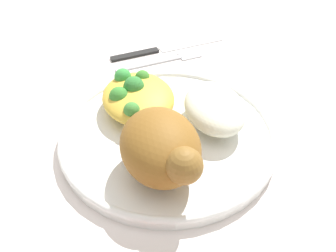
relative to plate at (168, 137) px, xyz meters
name	(u,v)px	position (x,y,z in m)	size (l,w,h in m)	color
ground_plane	(168,143)	(0.00, 0.00, -0.01)	(2.00, 2.00, 0.00)	silver
plate	(168,137)	(0.00, 0.00, 0.00)	(0.28, 0.28, 0.02)	white
roasted_chicken	(162,148)	(0.06, -0.02, 0.05)	(0.12, 0.09, 0.07)	brown
rice_pile	(215,108)	(-0.01, 0.06, 0.03)	(0.10, 0.07, 0.04)	silver
mac_cheese_with_broccoli	(137,96)	(-0.06, -0.03, 0.03)	(0.11, 0.09, 0.04)	gold
fork	(164,60)	(-0.19, 0.04, -0.01)	(0.03, 0.14, 0.01)	#B2B2B7
knife	(160,49)	(-0.22, 0.04, -0.01)	(0.04, 0.19, 0.01)	black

